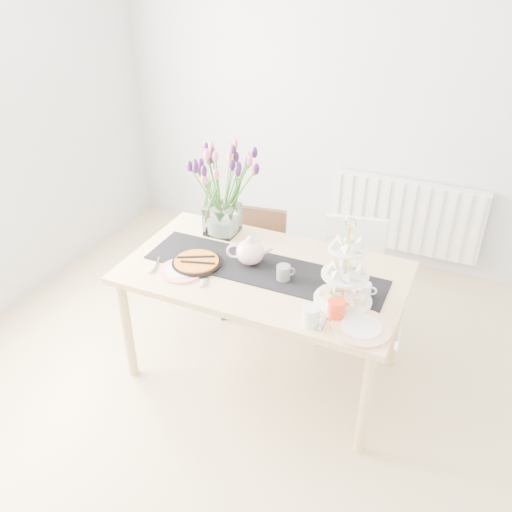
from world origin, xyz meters
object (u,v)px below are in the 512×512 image
at_px(chair_brown, 257,255).
at_px(tart_tin, 197,263).
at_px(cream_jug, 363,290).
at_px(mug_orange, 336,310).
at_px(dining_table, 264,281).
at_px(teapot, 250,252).
at_px(cake_stand, 344,282).
at_px(tulip_vase, 221,177).
at_px(plate_right, 361,328).
at_px(mug_white, 311,316).
at_px(plate_left, 182,271).
at_px(chair_white, 351,270).
at_px(radiator, 405,216).
at_px(mug_grey, 283,273).

bearing_deg(chair_brown, tart_tin, -102.07).
xyz_separation_m(cream_jug, mug_orange, (-0.08, -0.23, 0.01)).
xyz_separation_m(dining_table, teapot, (-0.10, 0.02, 0.16)).
height_order(cake_stand, mug_orange, cake_stand).
relative_size(tulip_vase, mug_orange, 6.65).
relative_size(teapot, plate_right, 0.88).
height_order(mug_white, plate_right, mug_white).
relative_size(cake_stand, teapot, 1.70).
relative_size(chair_brown, cake_stand, 1.68).
height_order(tart_tin, plate_left, tart_tin).
distance_m(tulip_vase, mug_white, 1.11).
xyz_separation_m(chair_white, tart_tin, (-0.74, -0.76, 0.30)).
xyz_separation_m(radiator, mug_grey, (-0.40, -1.67, 0.35)).
distance_m(chair_brown, mug_grey, 0.89).
xyz_separation_m(radiator, cake_stand, (-0.04, -1.73, 0.43)).
height_order(mug_orange, plate_right, mug_orange).
xyz_separation_m(tulip_vase, plate_left, (-0.00, -0.51, -0.37)).
bearing_deg(radiator, plate_right, -86.77).
relative_size(mug_grey, mug_white, 0.89).
bearing_deg(dining_table, mug_grey, -20.27).
bearing_deg(mug_white, teapot, 143.70).
xyz_separation_m(chair_brown, cake_stand, (0.82, -0.73, 0.45)).
bearing_deg(mug_grey, cake_stand, -52.02).
xyz_separation_m(chair_brown, mug_orange, (0.82, -0.88, 0.37)).
bearing_deg(plate_left, chair_brown, 83.02).
bearing_deg(teapot, dining_table, -32.38).
bearing_deg(chair_white, mug_white, -98.40).
distance_m(radiator, mug_orange, 1.91).
distance_m(chair_white, plate_right, 1.02).
bearing_deg(mug_orange, cake_stand, 45.57).
bearing_deg(tulip_vase, chair_white, 23.39).
bearing_deg(tart_tin, mug_orange, -9.42).
bearing_deg(dining_table, cream_jug, -2.73).
bearing_deg(plate_right, mug_grey, 154.28).
xyz_separation_m(tart_tin, mug_grey, (0.51, 0.06, 0.03)).
xyz_separation_m(cake_stand, plate_left, (-0.92, -0.09, -0.12)).
bearing_deg(cake_stand, plate_right, -50.60).
bearing_deg(plate_right, chair_brown, 136.66).
distance_m(tart_tin, plate_left, 0.10).
bearing_deg(radiator, tart_tin, -117.70).
height_order(tulip_vase, plate_left, tulip_vase).
height_order(plate_left, plate_right, plate_right).
bearing_deg(cake_stand, plate_left, -174.39).
bearing_deg(chair_brown, mug_grey, -63.30).
bearing_deg(plate_left, radiator, 62.32).
xyz_separation_m(radiator, mug_white, (-0.13, -1.98, 0.35)).
bearing_deg(plate_left, mug_orange, -3.43).
bearing_deg(chair_white, teapot, -137.63).
height_order(chair_brown, tart_tin, tart_tin).
xyz_separation_m(chair_white, mug_grey, (-0.22, -0.69, 0.33)).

